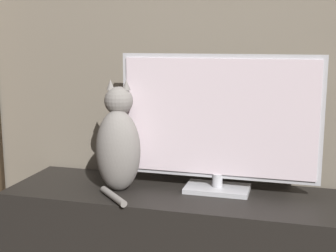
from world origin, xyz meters
name	(u,v)px	position (x,y,z in m)	size (l,w,h in m)	color
tv_stand	(188,240)	(0.00, 0.95, 0.21)	(1.57, 0.45, 0.43)	black
tv	(219,122)	(0.11, 1.02, 0.73)	(0.84, 0.16, 0.58)	#B7B7BC
cat	(118,145)	(-0.30, 0.92, 0.63)	(0.22, 0.31, 0.48)	gray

